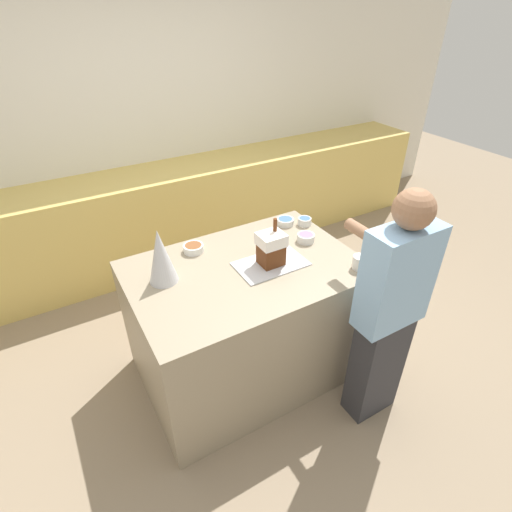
{
  "coord_description": "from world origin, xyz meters",
  "views": [
    {
      "loc": [
        -0.96,
        -1.79,
        2.31
      ],
      "look_at": [
        0.08,
        0.0,
        0.95
      ],
      "focal_mm": 28.0,
      "sensor_mm": 36.0,
      "label": 1
    }
  ],
  "objects_px": {
    "mug": "(360,262)",
    "person": "(388,313)",
    "gingerbread_house": "(271,248)",
    "candy_bowl_beside_tree": "(285,221)",
    "candy_bowl_front_corner": "(193,248)",
    "candy_bowl_near_tray_right": "(306,237)",
    "candy_bowl_far_left": "(305,221)",
    "baking_tray": "(271,264)",
    "decorative_tree": "(161,256)"
  },
  "relations": [
    {
      "from": "mug",
      "to": "person",
      "type": "height_order",
      "value": "person"
    },
    {
      "from": "gingerbread_house",
      "to": "candy_bowl_beside_tree",
      "type": "bearing_deg",
      "value": 46.58
    },
    {
      "from": "gingerbread_house",
      "to": "candy_bowl_front_corner",
      "type": "relative_size",
      "value": 2.21
    },
    {
      "from": "candy_bowl_near_tray_right",
      "to": "gingerbread_house",
      "type": "bearing_deg",
      "value": -161.76
    },
    {
      "from": "candy_bowl_far_left",
      "to": "candy_bowl_near_tray_right",
      "type": "xyz_separation_m",
      "value": [
        -0.13,
        -0.2,
        0.0
      ]
    },
    {
      "from": "candy_bowl_front_corner",
      "to": "candy_bowl_beside_tree",
      "type": "bearing_deg",
      "value": 0.41
    },
    {
      "from": "baking_tray",
      "to": "mug",
      "type": "xyz_separation_m",
      "value": [
        0.45,
        -0.31,
        0.04
      ]
    },
    {
      "from": "decorative_tree",
      "to": "candy_bowl_front_corner",
      "type": "height_order",
      "value": "decorative_tree"
    },
    {
      "from": "candy_bowl_front_corner",
      "to": "candy_bowl_near_tray_right",
      "type": "distance_m",
      "value": 0.76
    },
    {
      "from": "candy_bowl_beside_tree",
      "to": "person",
      "type": "relative_size",
      "value": 0.08
    },
    {
      "from": "candy_bowl_front_corner",
      "to": "person",
      "type": "height_order",
      "value": "person"
    },
    {
      "from": "candy_bowl_beside_tree",
      "to": "candy_bowl_far_left",
      "type": "height_order",
      "value": "candy_bowl_far_left"
    },
    {
      "from": "candy_bowl_front_corner",
      "to": "gingerbread_house",
      "type": "bearing_deg",
      "value": -46.93
    },
    {
      "from": "gingerbread_house",
      "to": "mug",
      "type": "relative_size",
      "value": 3.28
    },
    {
      "from": "baking_tray",
      "to": "decorative_tree",
      "type": "distance_m",
      "value": 0.68
    },
    {
      "from": "decorative_tree",
      "to": "candy_bowl_beside_tree",
      "type": "relative_size",
      "value": 2.69
    },
    {
      "from": "baking_tray",
      "to": "candy_bowl_front_corner",
      "type": "distance_m",
      "value": 0.53
    },
    {
      "from": "decorative_tree",
      "to": "candy_bowl_beside_tree",
      "type": "height_order",
      "value": "decorative_tree"
    },
    {
      "from": "decorative_tree",
      "to": "candy_bowl_far_left",
      "type": "height_order",
      "value": "decorative_tree"
    },
    {
      "from": "candy_bowl_front_corner",
      "to": "candy_bowl_near_tray_right",
      "type": "bearing_deg",
      "value": -20.54
    },
    {
      "from": "candy_bowl_front_corner",
      "to": "mug",
      "type": "relative_size",
      "value": 1.49
    },
    {
      "from": "person",
      "to": "candy_bowl_near_tray_right",
      "type": "bearing_deg",
      "value": 92.02
    },
    {
      "from": "baking_tray",
      "to": "mug",
      "type": "height_order",
      "value": "mug"
    },
    {
      "from": "decorative_tree",
      "to": "candy_bowl_near_tray_right",
      "type": "height_order",
      "value": "decorative_tree"
    },
    {
      "from": "baking_tray",
      "to": "gingerbread_house",
      "type": "bearing_deg",
      "value": 29.61
    },
    {
      "from": "decorative_tree",
      "to": "candy_bowl_near_tray_right",
      "type": "bearing_deg",
      "value": -3.33
    },
    {
      "from": "baking_tray",
      "to": "candy_bowl_near_tray_right",
      "type": "height_order",
      "value": "candy_bowl_near_tray_right"
    },
    {
      "from": "gingerbread_house",
      "to": "candy_bowl_near_tray_right",
      "type": "relative_size",
      "value": 2.47
    },
    {
      "from": "gingerbread_house",
      "to": "candy_bowl_far_left",
      "type": "xyz_separation_m",
      "value": [
        0.49,
        0.31,
        -0.09
      ]
    },
    {
      "from": "gingerbread_house",
      "to": "candy_bowl_near_tray_right",
      "type": "bearing_deg",
      "value": 18.24
    },
    {
      "from": "baking_tray",
      "to": "candy_bowl_front_corner",
      "type": "height_order",
      "value": "candy_bowl_front_corner"
    },
    {
      "from": "gingerbread_house",
      "to": "decorative_tree",
      "type": "relative_size",
      "value": 0.86
    },
    {
      "from": "candy_bowl_far_left",
      "to": "decorative_tree",
      "type": "bearing_deg",
      "value": -172.94
    },
    {
      "from": "candy_bowl_beside_tree",
      "to": "candy_bowl_near_tray_right",
      "type": "xyz_separation_m",
      "value": [
        -0.01,
        -0.27,
        0.01
      ]
    },
    {
      "from": "gingerbread_house",
      "to": "decorative_tree",
      "type": "distance_m",
      "value": 0.66
    },
    {
      "from": "candy_bowl_front_corner",
      "to": "candy_bowl_beside_tree",
      "type": "height_order",
      "value": "candy_bowl_front_corner"
    },
    {
      "from": "candy_bowl_far_left",
      "to": "mug",
      "type": "xyz_separation_m",
      "value": [
        -0.04,
        -0.62,
        0.01
      ]
    },
    {
      "from": "decorative_tree",
      "to": "person",
      "type": "distance_m",
      "value": 1.33
    },
    {
      "from": "baking_tray",
      "to": "person",
      "type": "relative_size",
      "value": 0.28
    },
    {
      "from": "candy_bowl_far_left",
      "to": "candy_bowl_near_tray_right",
      "type": "bearing_deg",
      "value": -123.86
    },
    {
      "from": "baking_tray",
      "to": "person",
      "type": "distance_m",
      "value": 0.75
    },
    {
      "from": "decorative_tree",
      "to": "candy_bowl_near_tray_right",
      "type": "distance_m",
      "value": 1.0
    },
    {
      "from": "baking_tray",
      "to": "gingerbread_house",
      "type": "height_order",
      "value": "gingerbread_house"
    },
    {
      "from": "mug",
      "to": "decorative_tree",
      "type": "bearing_deg",
      "value": 156.0
    },
    {
      "from": "candy_bowl_far_left",
      "to": "candy_bowl_near_tray_right",
      "type": "relative_size",
      "value": 0.83
    },
    {
      "from": "baking_tray",
      "to": "gingerbread_house",
      "type": "relative_size",
      "value": 1.5
    },
    {
      "from": "candy_bowl_far_left",
      "to": "mug",
      "type": "bearing_deg",
      "value": -93.3
    },
    {
      "from": "baking_tray",
      "to": "decorative_tree",
      "type": "relative_size",
      "value": 1.29
    },
    {
      "from": "baking_tray",
      "to": "candy_bowl_beside_tree",
      "type": "distance_m",
      "value": 0.54
    },
    {
      "from": "candy_bowl_beside_tree",
      "to": "candy_bowl_front_corner",
      "type": "bearing_deg",
      "value": -179.59
    }
  ]
}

